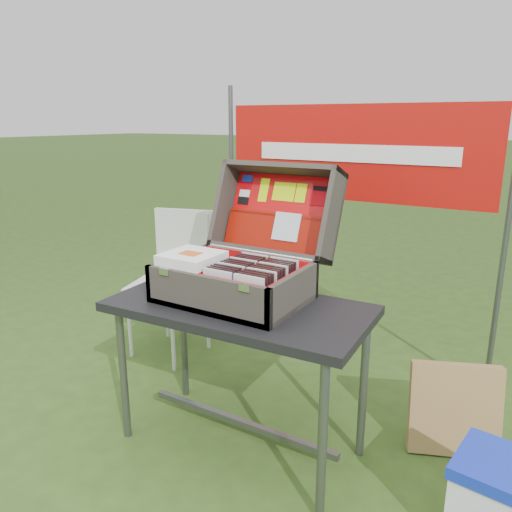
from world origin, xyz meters
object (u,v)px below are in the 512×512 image
Objects in this scene: table at (240,377)px; chair at (168,286)px; cooler at (511,510)px; suitcase at (240,237)px; cardboard_box at (455,409)px.

chair reaches higher than table.
cooler is 2.16m from chair.
table is 2.92× the size of cooler.
table is at bearing -61.41° from suitcase.
cardboard_box is at bearing 127.10° from cooler.
table is at bearing -173.22° from cooler.
suitcase is at bearing -177.76° from cooler.
cardboard_box is at bearing 26.11° from table.
chair is at bearing 171.37° from cooler.
suitcase is 1.13m from chair.
table is 1.82× the size of suitcase.
table is 2.69× the size of cardboard_box.
table is at bearing -173.12° from cardboard_box.
suitcase is 1.26m from cardboard_box.
suitcase is at bearing 115.78° from table.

